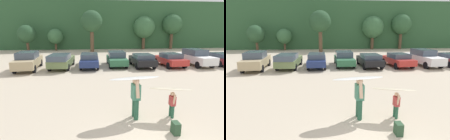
% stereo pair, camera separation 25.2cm
% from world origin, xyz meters
% --- Properties ---
extents(hillside_ridge, '(108.00, 12.00, 8.96)m').
position_xyz_m(hillside_ridge, '(0.00, 35.62, 4.48)').
color(hillside_ridge, '#2D5633').
rests_on(hillside_ridge, ground_plane).
extents(tree_center_right, '(2.97, 2.97, 4.43)m').
position_xyz_m(tree_center_right, '(-12.95, 27.15, 2.92)').
color(tree_center_right, brown).
rests_on(tree_center_right, ground_plane).
extents(tree_left, '(2.68, 2.68, 3.84)m').
position_xyz_m(tree_left, '(-8.56, 28.48, 2.48)').
color(tree_left, brown).
rests_on(tree_left, ground_plane).
extents(tree_ridge_back, '(3.51, 3.51, 6.74)m').
position_xyz_m(tree_ridge_back, '(-2.05, 25.75, 4.89)').
color(tree_ridge_back, brown).
rests_on(tree_ridge_back, ground_plane).
extents(tree_center_left, '(4.04, 4.04, 6.14)m').
position_xyz_m(tree_center_left, '(7.71, 29.02, 4.09)').
color(tree_center_left, brown).
rests_on(tree_center_left, ground_plane).
extents(tree_right, '(3.71, 3.71, 6.50)m').
position_xyz_m(tree_right, '(13.15, 28.89, 4.59)').
color(tree_right, brown).
rests_on(tree_right, ground_plane).
extents(parked_car_tan, '(2.19, 4.76, 1.67)m').
position_xyz_m(parked_car_tan, '(-7.91, 12.51, 0.85)').
color(parked_car_tan, tan).
rests_on(parked_car_tan, ground_plane).
extents(parked_car_olive_green, '(2.04, 4.56, 1.44)m').
position_xyz_m(parked_car_olive_green, '(-4.94, 12.71, 0.78)').
color(parked_car_olive_green, '#6B7F4C').
rests_on(parked_car_olive_green, ground_plane).
extents(parked_car_navy, '(1.77, 4.76, 1.40)m').
position_xyz_m(parked_car_navy, '(-2.26, 13.06, 0.75)').
color(parked_car_navy, navy).
rests_on(parked_car_navy, ground_plane).
extents(parked_car_forest_green, '(1.84, 4.14, 1.46)m').
position_xyz_m(parked_car_forest_green, '(0.51, 13.47, 0.75)').
color(parked_car_forest_green, '#2D6642').
rests_on(parked_car_forest_green, ground_plane).
extents(parked_car_black, '(1.98, 3.99, 1.32)m').
position_xyz_m(parked_car_black, '(2.98, 12.61, 0.72)').
color(parked_car_black, black).
rests_on(parked_car_black, ground_plane).
extents(parked_car_red, '(2.23, 4.08, 1.34)m').
position_xyz_m(parked_car_red, '(5.92, 12.66, 0.71)').
color(parked_car_red, '#B72D28').
rests_on(parked_car_red, ground_plane).
extents(parked_car_white, '(2.16, 4.64, 1.68)m').
position_xyz_m(parked_car_white, '(8.72, 12.84, 0.87)').
color(parked_car_white, white).
rests_on(parked_car_white, ground_plane).
extents(parked_car_maroon, '(2.31, 4.62, 1.30)m').
position_xyz_m(parked_car_maroon, '(11.42, 12.90, 0.71)').
color(parked_car_maroon, maroon).
rests_on(parked_car_maroon, ground_plane).
extents(person_adult, '(0.34, 0.80, 1.75)m').
position_xyz_m(person_adult, '(-0.15, 2.26, 0.99)').
color(person_adult, '#26593F').
rests_on(person_adult, ground_plane).
extents(person_child, '(0.21, 0.50, 1.12)m').
position_xyz_m(person_child, '(1.40, 2.16, 0.63)').
color(person_child, '#26593F').
rests_on(person_child, ground_plane).
extents(surfboard_white, '(2.22, 0.93, 0.13)m').
position_xyz_m(surfboard_white, '(-0.20, 2.28, 1.73)').
color(surfboard_white, white).
extents(surfboard_cream, '(1.83, 0.94, 0.17)m').
position_xyz_m(surfboard_cream, '(1.27, 2.18, 1.25)').
color(surfboard_cream, beige).
extents(backpack_dropped, '(0.24, 0.34, 0.45)m').
position_xyz_m(backpack_dropped, '(1.01, 0.92, 0.22)').
color(backpack_dropped, '#2D4C33').
rests_on(backpack_dropped, ground_plane).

